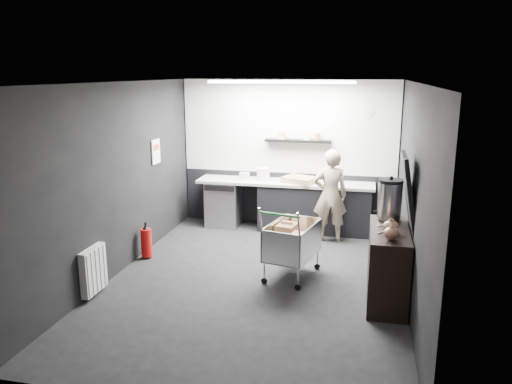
# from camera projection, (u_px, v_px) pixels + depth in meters

# --- Properties ---
(floor) EXTENTS (5.50, 5.50, 0.00)m
(floor) POSITION_uv_depth(u_px,v_px,m) (256.00, 281.00, 6.94)
(floor) COLOR black
(floor) RESTS_ON ground
(ceiling) EXTENTS (5.50, 5.50, 0.00)m
(ceiling) POSITION_uv_depth(u_px,v_px,m) (256.00, 83.00, 6.30)
(ceiling) COLOR white
(ceiling) RESTS_ON wall_back
(wall_back) EXTENTS (5.50, 0.00, 5.50)m
(wall_back) POSITION_uv_depth(u_px,v_px,m) (288.00, 154.00, 9.23)
(wall_back) COLOR black
(wall_back) RESTS_ON floor
(wall_front) EXTENTS (5.50, 0.00, 5.50)m
(wall_front) POSITION_uv_depth(u_px,v_px,m) (181.00, 261.00, 4.01)
(wall_front) COLOR black
(wall_front) RESTS_ON floor
(wall_left) EXTENTS (0.00, 5.50, 5.50)m
(wall_left) POSITION_uv_depth(u_px,v_px,m) (118.00, 180.00, 7.04)
(wall_left) COLOR black
(wall_left) RESTS_ON floor
(wall_right) EXTENTS (0.00, 5.50, 5.50)m
(wall_right) POSITION_uv_depth(u_px,v_px,m) (412.00, 194.00, 6.19)
(wall_right) COLOR black
(wall_right) RESTS_ON floor
(kitchen_wall_panel) EXTENTS (3.95, 0.02, 1.70)m
(kitchen_wall_panel) POSITION_uv_depth(u_px,v_px,m) (288.00, 127.00, 9.09)
(kitchen_wall_panel) COLOR silver
(kitchen_wall_panel) RESTS_ON wall_back
(dado_panel) EXTENTS (3.95, 0.02, 1.00)m
(dado_panel) POSITION_uv_depth(u_px,v_px,m) (287.00, 199.00, 9.41)
(dado_panel) COLOR black
(dado_panel) RESTS_ON wall_back
(floating_shelf) EXTENTS (1.20, 0.22, 0.04)m
(floating_shelf) POSITION_uv_depth(u_px,v_px,m) (298.00, 141.00, 9.00)
(floating_shelf) COLOR black
(floating_shelf) RESTS_ON wall_back
(wall_clock) EXTENTS (0.20, 0.03, 0.20)m
(wall_clock) POSITION_uv_depth(u_px,v_px,m) (368.00, 112.00, 8.71)
(wall_clock) COLOR silver
(wall_clock) RESTS_ON wall_back
(poster) EXTENTS (0.02, 0.30, 0.40)m
(poster) POSITION_uv_depth(u_px,v_px,m) (156.00, 152.00, 8.22)
(poster) COLOR white
(poster) RESTS_ON wall_left
(poster_red_band) EXTENTS (0.02, 0.22, 0.10)m
(poster_red_band) POSITION_uv_depth(u_px,v_px,m) (156.00, 147.00, 8.20)
(poster_red_band) COLOR red
(poster_red_band) RESTS_ON poster
(radiator) EXTENTS (0.10, 0.50, 0.60)m
(radiator) POSITION_uv_depth(u_px,v_px,m) (93.00, 270.00, 6.41)
(radiator) COLOR silver
(radiator) RESTS_ON wall_left
(ceiling_strip) EXTENTS (2.40, 0.20, 0.04)m
(ceiling_strip) POSITION_uv_depth(u_px,v_px,m) (280.00, 82.00, 8.06)
(ceiling_strip) COLOR white
(ceiling_strip) RESTS_ON ceiling
(prep_counter) EXTENTS (3.20, 0.61, 0.90)m
(prep_counter) POSITION_uv_depth(u_px,v_px,m) (292.00, 205.00, 9.09)
(prep_counter) COLOR black
(prep_counter) RESTS_ON floor
(person) EXTENTS (0.64, 0.48, 1.59)m
(person) POSITION_uv_depth(u_px,v_px,m) (330.00, 195.00, 8.44)
(person) COLOR beige
(person) RESTS_ON floor
(shopping_cart) EXTENTS (0.77, 1.08, 1.06)m
(shopping_cart) POSITION_uv_depth(u_px,v_px,m) (292.00, 243.00, 6.98)
(shopping_cart) COLOR silver
(shopping_cart) RESTS_ON floor
(sideboard) EXTENTS (0.54, 1.25, 1.88)m
(sideboard) POSITION_uv_depth(u_px,v_px,m) (389.00, 255.00, 6.26)
(sideboard) COLOR black
(sideboard) RESTS_ON floor
(fire_extinguisher) EXTENTS (0.17, 0.17, 0.55)m
(fire_extinguisher) POSITION_uv_depth(u_px,v_px,m) (146.00, 242.00, 7.73)
(fire_extinguisher) COLOR red
(fire_extinguisher) RESTS_ON floor
(cardboard_box) EXTENTS (0.65, 0.58, 0.11)m
(cardboard_box) POSITION_uv_depth(u_px,v_px,m) (299.00, 180.00, 8.90)
(cardboard_box) COLOR #9B8252
(cardboard_box) RESTS_ON prep_counter
(pink_tub) EXTENTS (0.23, 0.23, 0.23)m
(pink_tub) POSITION_uv_depth(u_px,v_px,m) (263.00, 174.00, 9.08)
(pink_tub) COLOR silver
(pink_tub) RESTS_ON prep_counter
(white_container) EXTENTS (0.16, 0.13, 0.14)m
(white_container) POSITION_uv_depth(u_px,v_px,m) (244.00, 176.00, 9.11)
(white_container) COLOR silver
(white_container) RESTS_ON prep_counter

